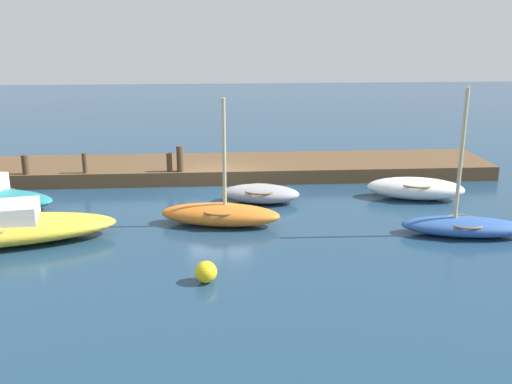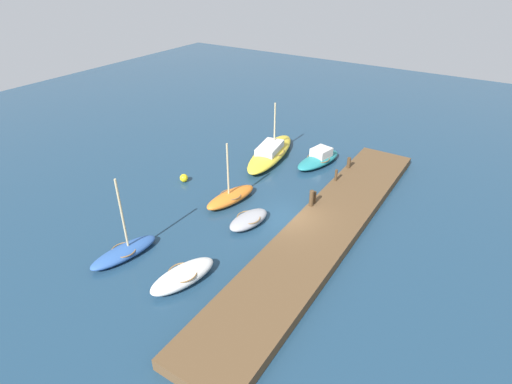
# 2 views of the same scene
# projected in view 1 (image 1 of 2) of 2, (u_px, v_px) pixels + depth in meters

# --- Properties ---
(ground_plane) EXTENTS (84.00, 84.00, 0.00)m
(ground_plane) POSITION_uv_depth(u_px,v_px,m) (219.00, 189.00, 23.73)
(ground_plane) COLOR navy
(dock_platform) EXTENTS (23.81, 3.73, 0.60)m
(dock_platform) POSITION_uv_depth(u_px,v_px,m) (218.00, 168.00, 25.85)
(dock_platform) COLOR brown
(dock_platform) RESTS_ON ground_plane
(dinghy_grey) EXTENTS (3.10, 1.86, 0.68)m
(dinghy_grey) POSITION_uv_depth(u_px,v_px,m) (261.00, 193.00, 21.90)
(dinghy_grey) COLOR #939399
(dinghy_grey) RESTS_ON ground_plane
(rowboat_blue) EXTENTS (4.05, 1.95, 4.67)m
(rowboat_blue) POSITION_uv_depth(u_px,v_px,m) (464.00, 225.00, 18.52)
(rowboat_blue) COLOR #2D569E
(rowboat_blue) RESTS_ON ground_plane
(rowboat_white) EXTENTS (3.87, 2.24, 0.83)m
(rowboat_white) POSITION_uv_depth(u_px,v_px,m) (416.00, 188.00, 22.33)
(rowboat_white) COLOR white
(rowboat_white) RESTS_ON ground_plane
(rowboat_orange) EXTENTS (4.17, 2.04, 4.24)m
(rowboat_orange) POSITION_uv_depth(u_px,v_px,m) (220.00, 214.00, 19.45)
(rowboat_orange) COLOR orange
(rowboat_orange) RESTS_ON ground_plane
(mooring_post_west) EXTENTS (0.27, 0.27, 1.06)m
(mooring_post_west) POSITION_uv_depth(u_px,v_px,m) (180.00, 159.00, 23.97)
(mooring_post_west) COLOR #47331E
(mooring_post_west) RESTS_ON dock_platform
(mooring_post_mid_west) EXTENTS (0.22, 0.22, 0.77)m
(mooring_post_mid_west) POSITION_uv_depth(u_px,v_px,m) (169.00, 162.00, 23.98)
(mooring_post_mid_west) COLOR #47331E
(mooring_post_mid_west) RESTS_ON dock_platform
(mooring_post_mid_east) EXTENTS (0.19, 0.19, 0.83)m
(mooring_post_mid_east) POSITION_uv_depth(u_px,v_px,m) (85.00, 163.00, 23.73)
(mooring_post_mid_east) COLOR #47331E
(mooring_post_mid_east) RESTS_ON dock_platform
(mooring_post_east) EXTENTS (0.27, 0.27, 0.78)m
(mooring_post_east) POSITION_uv_depth(u_px,v_px,m) (25.00, 165.00, 23.58)
(mooring_post_east) COLOR #47331E
(mooring_post_east) RESTS_ON dock_platform
(marker_buoy) EXTENTS (0.58, 0.58, 0.58)m
(marker_buoy) POSITION_uv_depth(u_px,v_px,m) (206.00, 272.00, 15.19)
(marker_buoy) COLOR yellow
(marker_buoy) RESTS_ON ground_plane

